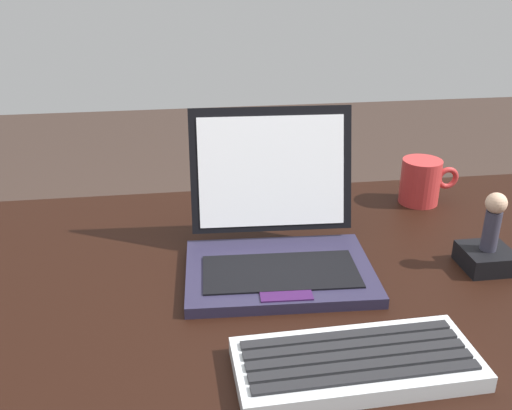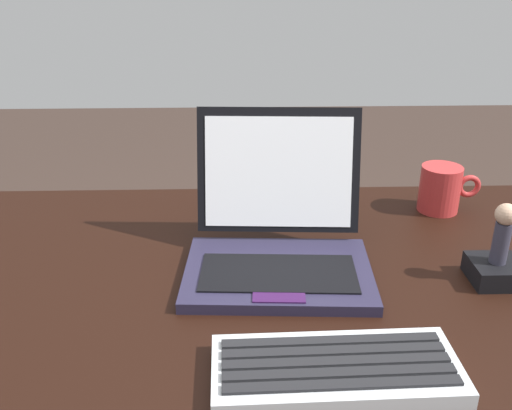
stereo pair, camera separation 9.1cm
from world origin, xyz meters
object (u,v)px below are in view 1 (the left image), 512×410
object	(u,v)px
laptop_front	(277,238)
figurine	(493,218)
external_keyboard	(356,363)
coffee_mug	(421,181)
figurine_stand	(486,258)

from	to	relation	value
laptop_front	figurine	xyz separation A→B (m)	(0.35, -0.06, 0.04)
external_keyboard	figurine	xyz separation A→B (m)	(0.30, 0.22, 0.08)
external_keyboard	figurine	size ratio (longest dim) A/B	3.07
figurine	external_keyboard	bearing A→B (deg)	-142.86
coffee_mug	laptop_front	bearing A→B (deg)	-147.81
figurine	figurine_stand	bearing A→B (deg)	0.00
laptop_front	external_keyboard	distance (m)	0.29
laptop_front	coffee_mug	distance (m)	0.41
laptop_front	figurine	world-z (taller)	laptop_front
laptop_front	figurine	size ratio (longest dim) A/B	3.08
figurine_stand	figurine	bearing A→B (deg)	180.00
laptop_front	coffee_mug	world-z (taller)	laptop_front
external_keyboard	figurine	world-z (taller)	figurine
external_keyboard	figurine_stand	bearing A→B (deg)	37.14
laptop_front	figurine	distance (m)	0.36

